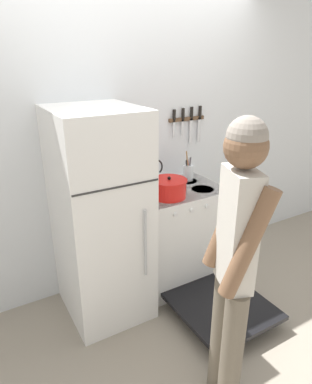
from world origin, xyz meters
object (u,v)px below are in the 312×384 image
object	(u,v)px
dutch_oven_pot	(169,188)
person	(234,261)
refrigerator	(101,217)
tea_kettle	(155,179)
stove_range	(179,236)
utensil_jar	(188,172)

from	to	relation	value
dutch_oven_pot	person	bearing A→B (deg)	-104.49
dutch_oven_pot	person	world-z (taller)	person
dutch_oven_pot	refrigerator	bearing A→B (deg)	172.85
refrigerator	person	distance (m)	1.19
dutch_oven_pot	tea_kettle	size ratio (longest dim) A/B	1.31
tea_kettle	dutch_oven_pot	bearing A→B (deg)	-93.15
stove_range	tea_kettle	size ratio (longest dim) A/B	5.21
stove_range	person	xyz separation A→B (m)	(-0.45, -1.16, 0.54)
stove_range	utensil_jar	size ratio (longest dim) A/B	4.78
utensil_jar	person	xyz separation A→B (m)	(-0.64, -1.32, 0.01)
dutch_oven_pot	stove_range	bearing A→B (deg)	25.25
stove_range	dutch_oven_pot	xyz separation A→B (m)	(-0.17, -0.08, 0.53)
dutch_oven_pot	utensil_jar	size ratio (longest dim) A/B	1.20
refrigerator	dutch_oven_pot	world-z (taller)	refrigerator
tea_kettle	person	xyz separation A→B (m)	(-0.29, -1.32, 0.01)
person	tea_kettle	bearing A→B (deg)	8.15
tea_kettle	person	size ratio (longest dim) A/B	0.15
refrigerator	dutch_oven_pot	size ratio (longest dim) A/B	4.98
refrigerator	tea_kettle	distance (m)	0.63
utensil_jar	tea_kettle	bearing A→B (deg)	-179.12
stove_range	dutch_oven_pot	world-z (taller)	dutch_oven_pot
tea_kettle	person	world-z (taller)	person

